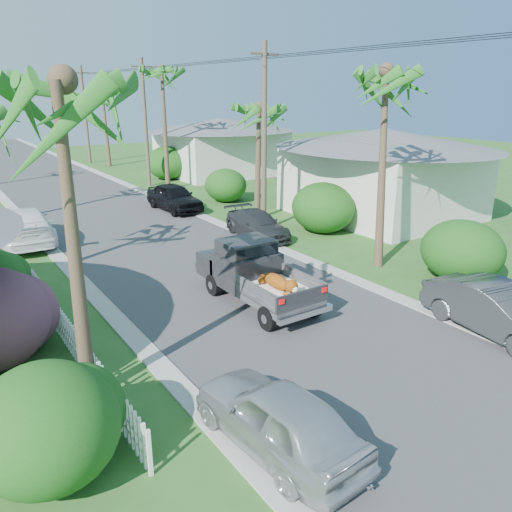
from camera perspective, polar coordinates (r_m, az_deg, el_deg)
ground at (r=13.16m, az=13.66°, el=-13.27°), size 120.00×120.00×0.00m
road at (r=34.11m, az=-18.84°, el=5.92°), size 8.00×100.00×0.02m
curb_left at (r=33.29m, az=-25.96°, el=4.79°), size 0.60×100.00×0.06m
curb_right at (r=35.44m, az=-12.13°, el=6.96°), size 0.60×100.00×0.06m
pickup_truck at (r=16.79m, az=-0.56°, el=-1.77°), size 1.98×5.12×2.06m
parked_car_rn at (r=16.10m, az=25.82°, el=-5.64°), size 2.08×4.65×1.48m
parked_car_rm at (r=24.14m, az=0.12°, el=3.58°), size 2.14×4.47×1.26m
parked_car_rf at (r=30.13m, az=-9.33°, el=6.63°), size 2.00×4.66×1.57m
parked_car_ln at (r=10.28m, az=2.51°, el=-18.00°), size 1.95×4.20×1.39m
parked_car_lf at (r=25.54m, az=-24.99°, el=3.11°), size 2.66×5.79×1.64m
palm_l_a at (r=10.58m, az=-22.12°, el=17.88°), size 4.40×4.40×8.20m
palm_r_a at (r=19.98m, az=15.07°, el=19.60°), size 4.40×4.40×8.70m
palm_r_b at (r=27.00m, az=0.24°, el=16.59°), size 4.40×4.40×7.20m
palm_r_c at (r=36.47m, az=-10.73°, el=20.15°), size 4.40×4.40×9.40m
palm_r_d at (r=49.66m, az=-17.14°, el=17.54°), size 4.40×4.40×8.00m
shrub_l_a at (r=10.13m, az=-22.84°, el=-17.45°), size 2.60×2.86×2.20m
shrub_r_a at (r=20.00m, az=22.48°, el=0.55°), size 2.80×3.08×2.30m
shrub_r_b at (r=25.19m, az=7.65°, el=5.50°), size 3.00×3.30×2.50m
shrub_r_c at (r=32.21m, az=-3.49°, el=8.07°), size 2.60×2.86×2.10m
shrub_r_d at (r=41.20m, az=-10.12°, el=10.43°), size 3.20×3.52×2.60m
picket_fence at (r=14.50m, az=-20.51°, el=-8.60°), size 0.10×11.00×1.00m
house_right_near at (r=29.32m, az=14.17°, el=8.85°), size 8.00×9.00×4.80m
house_right_far at (r=43.36m, az=-4.03°, el=12.14°), size 9.00×8.00×4.60m
utility_pole_b at (r=24.87m, az=0.94°, el=13.32°), size 1.60×0.26×9.00m
utility_pole_c at (r=38.12m, az=-12.52°, el=14.66°), size 1.60×0.26×9.00m
utility_pole_d at (r=52.32m, az=-18.92°, el=15.03°), size 1.60×0.26×9.00m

